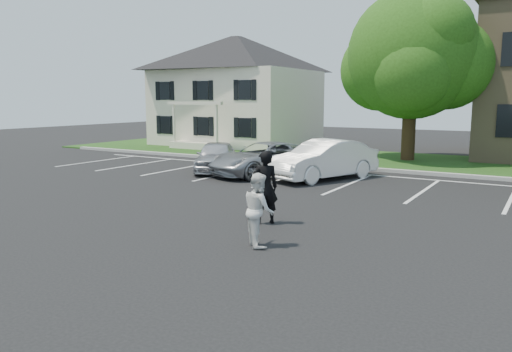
# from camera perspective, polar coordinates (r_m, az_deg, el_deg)

# --- Properties ---
(ground_plane) EXTENTS (90.00, 90.00, 0.00)m
(ground_plane) POSITION_cam_1_polar(r_m,az_deg,el_deg) (12.56, -2.36, -6.24)
(ground_plane) COLOR black
(ground_plane) RESTS_ON ground
(curb) EXTENTS (40.00, 0.30, 0.15)m
(curb) POSITION_cam_1_polar(r_m,az_deg,el_deg) (23.33, 14.05, 0.69)
(curb) COLOR #979791
(curb) RESTS_ON ground
(grass_strip) EXTENTS (44.00, 8.00, 0.08)m
(grass_strip) POSITION_cam_1_polar(r_m,az_deg,el_deg) (27.16, 16.53, 1.63)
(grass_strip) COLOR #1B4015
(grass_strip) RESTS_ON ground
(stall_lines) EXTENTS (34.00, 5.36, 0.01)m
(stall_lines) POSITION_cam_1_polar(r_m,az_deg,el_deg) (20.06, 15.30, -0.85)
(stall_lines) COLOR silver
(stall_lines) RESTS_ON ground
(house) EXTENTS (10.30, 9.22, 7.60)m
(house) POSITION_cam_1_polar(r_m,az_deg,el_deg) (35.97, -2.22, 9.70)
(house) COLOR beige
(house) RESTS_ON ground
(tree) EXTENTS (7.80, 7.20, 8.80)m
(tree) POSITION_cam_1_polar(r_m,az_deg,el_deg) (27.58, 17.64, 12.74)
(tree) COLOR black
(tree) RESTS_ON ground
(man_black_suit) EXTENTS (0.83, 0.82, 1.94)m
(man_black_suit) POSITION_cam_1_polar(r_m,az_deg,el_deg) (13.06, 1.01, -1.30)
(man_black_suit) COLOR black
(man_black_suit) RESTS_ON ground
(man_white_shirt) EXTENTS (1.01, 1.01, 1.65)m
(man_white_shirt) POSITION_cam_1_polar(r_m,az_deg,el_deg) (11.11, 0.32, -3.86)
(man_white_shirt) COLOR white
(man_white_shirt) RESTS_ON ground
(car_silver_west) EXTENTS (3.38, 4.35, 1.38)m
(car_silver_west) POSITION_cam_1_polar(r_m,az_deg,el_deg) (22.61, -4.56, 2.25)
(car_silver_west) COLOR silver
(car_silver_west) RESTS_ON ground
(car_silver_minivan) EXTENTS (4.13, 5.63, 1.42)m
(car_silver_minivan) POSITION_cam_1_polar(r_m,az_deg,el_deg) (21.52, 1.00, 2.00)
(car_silver_minivan) COLOR #9A9CA1
(car_silver_minivan) RESTS_ON ground
(car_white_sedan) EXTENTS (3.40, 5.15, 1.61)m
(car_white_sedan) POSITION_cam_1_polar(r_m,az_deg,el_deg) (20.57, 7.76, 1.86)
(car_white_sedan) COLOR white
(car_white_sedan) RESTS_ON ground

